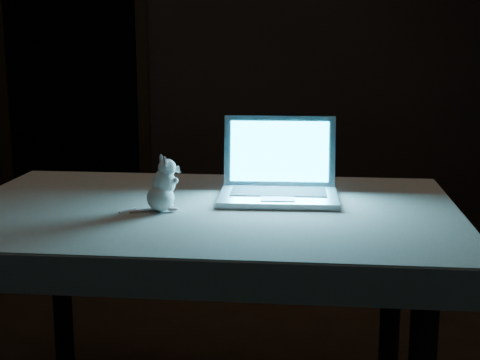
{
  "coord_description": "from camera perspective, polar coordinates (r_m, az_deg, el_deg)",
  "views": [
    {
      "loc": [
        -0.35,
        -2.54,
        1.32
      ],
      "look_at": [
        -0.16,
        -0.35,
        0.87
      ],
      "focal_mm": 52.0,
      "sensor_mm": 36.0,
      "label": 1
    }
  ],
  "objects": [
    {
      "name": "table",
      "position": [
        2.32,
        -2.69,
        -11.87
      ],
      "size": [
        1.62,
        1.21,
        0.79
      ],
      "primitive_type": null,
      "rotation": [
        0.0,
        0.0,
        -0.19
      ],
      "color": "black",
      "rests_on": "floor"
    },
    {
      "name": "plush_mouse",
      "position": [
        2.13,
        -6.57,
        -0.31
      ],
      "size": [
        0.16,
        0.16,
        0.17
      ],
      "primitive_type": null,
      "rotation": [
        0.0,
        0.0,
        -0.31
      ],
      "color": "white",
      "rests_on": "tablecloth"
    },
    {
      "name": "tablecloth",
      "position": [
        2.21,
        -2.78,
        -3.47
      ],
      "size": [
        1.62,
        1.12,
        0.1
      ],
      "primitive_type": null,
      "rotation": [
        0.0,
        0.0,
        -0.05
      ],
      "color": "beige",
      "rests_on": "table"
    },
    {
      "name": "back_wall",
      "position": [
        5.06,
        -1.01,
        11.39
      ],
      "size": [
        4.5,
        0.04,
        2.6
      ],
      "primitive_type": "cube",
      "color": "black",
      "rests_on": "ground"
    },
    {
      "name": "laptop",
      "position": [
        2.25,
        3.2,
        1.58
      ],
      "size": [
        0.43,
        0.39,
        0.26
      ],
      "primitive_type": null,
      "rotation": [
        0.0,
        0.0,
        -0.16
      ],
      "color": "#A7A7AB",
      "rests_on": "tablecloth"
    },
    {
      "name": "doorway",
      "position": [
        5.1,
        -13.55,
        8.44
      ],
      "size": [
        1.06,
        0.36,
        2.13
      ],
      "primitive_type": null,
      "color": "black",
      "rests_on": "back_wall"
    }
  ]
}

